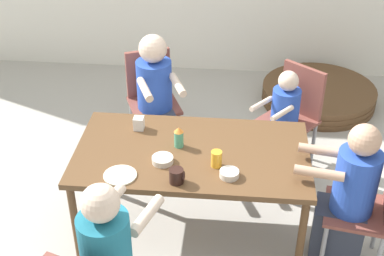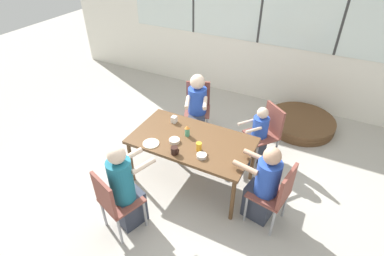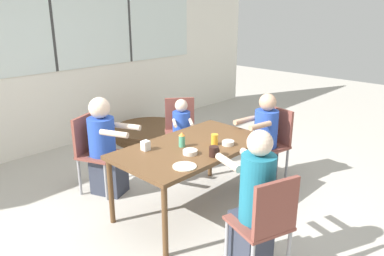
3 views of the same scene
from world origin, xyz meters
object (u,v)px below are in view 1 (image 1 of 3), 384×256
person_man_blue_shirt (156,103)px  person_toddler (281,128)px  bowl_cereal (163,160)px  folded_table_stack (318,95)px  coffee_mug (177,176)px  bowl_white_shallow (229,174)px  juice_glass (216,159)px  chair_for_man_blue_shirt (151,92)px  chair_for_toddler (294,109)px  sippy_cup (179,137)px  milk_carton_small (139,123)px  person_woman_green_shirt (346,202)px  chair_for_woman_green_shirt (374,204)px

person_man_blue_shirt → person_toddler: (1.04, -0.15, -0.09)m
bowl_cereal → folded_table_stack: bowl_cereal is taller
coffee_mug → bowl_white_shallow: size_ratio=0.78×
juice_glass → folded_table_stack: bearing=66.2°
chair_for_man_blue_shirt → chair_for_toddler: same height
sippy_cup → juice_glass: size_ratio=1.36×
person_man_blue_shirt → milk_carton_small: person_man_blue_shirt is taller
bowl_cereal → person_woman_green_shirt: bearing=-1.9°
person_woman_green_shirt → bowl_white_shallow: bearing=105.4°
sippy_cup → bowl_cereal: 0.21m
chair_for_man_blue_shirt → person_woman_green_shirt: 1.93m
chair_for_woman_green_shirt → milk_carton_small: size_ratio=9.51×
coffee_mug → sippy_cup: sippy_cup is taller
chair_for_woman_green_shirt → bowl_cereal: bearing=97.3°
chair_for_toddler → sippy_cup: bearing=85.2°
person_man_blue_shirt → person_toddler: bearing=149.4°
person_toddler → bowl_cereal: size_ratio=6.63×
coffee_mug → juice_glass: bearing=39.3°
chair_for_toddler → juice_glass: size_ratio=8.03×
coffee_mug → bowl_white_shallow: 0.33m
chair_for_toddler → bowl_cereal: chair_for_toddler is taller
chair_for_man_blue_shirt → bowl_cereal: 1.28m
person_woman_green_shirt → person_man_blue_shirt: bearing=61.4°
bowl_cereal → folded_table_stack: 2.54m
bowl_white_shallow → chair_for_man_blue_shirt: bearing=117.8°
coffee_mug → person_toddler: bearing=57.9°
chair_for_woman_green_shirt → chair_for_man_blue_shirt: size_ratio=1.00×
coffee_mug → juice_glass: 0.30m
chair_for_man_blue_shirt → juice_glass: (0.62, -1.24, 0.23)m
sippy_cup → chair_for_woman_green_shirt: bearing=-11.6°
chair_for_man_blue_shirt → milk_carton_small: chair_for_man_blue_shirt is taller
bowl_cereal → person_man_blue_shirt: bearing=101.2°
juice_glass → chair_for_woman_green_shirt: bearing=-3.6°
person_woman_green_shirt → person_man_blue_shirt: person_man_blue_shirt is taller
chair_for_woman_green_shirt → chair_for_toddler: 1.20m
chair_for_woman_green_shirt → bowl_white_shallow: chair_for_woman_green_shirt is taller
chair_for_toddler → milk_carton_small: 1.35m
chair_for_man_blue_shirt → person_man_blue_shirt: 0.16m
bowl_cereal → sippy_cup: bearing=66.4°
person_woman_green_shirt → folded_table_stack: 2.19m
chair_for_man_blue_shirt → bowl_white_shallow: chair_for_man_blue_shirt is taller
chair_for_toddler → coffee_mug: 1.51m
chair_for_toddler → juice_glass: bearing=100.6°
juice_glass → milk_carton_small: 0.68m
person_toddler → sippy_cup: (-0.74, -0.75, 0.36)m
chair_for_woman_green_shirt → bowl_white_shallow: 0.93m
chair_for_toddler → bowl_white_shallow: (-0.49, -1.17, 0.20)m
person_toddler → juice_glass: 1.11m
bowl_white_shallow → bowl_cereal: size_ratio=0.88×
chair_for_woman_green_shirt → coffee_mug: chair_for_woman_green_shirt is taller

